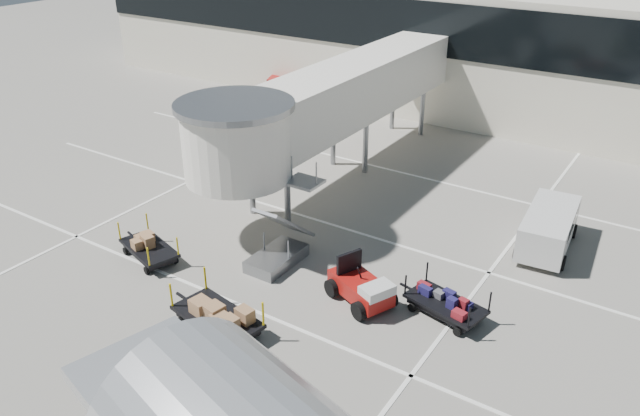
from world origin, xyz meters
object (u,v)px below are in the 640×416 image
at_px(baggage_tug, 362,288).
at_px(suitcase_cart, 445,304).
at_px(box_cart_far, 151,249).
at_px(belt_loader, 294,88).
at_px(minivan, 549,225).
at_px(box_cart_near, 214,316).

relative_size(baggage_tug, suitcase_cart, 0.82).
height_order(suitcase_cart, box_cart_far, same).
xyz_separation_m(suitcase_cart, belt_loader, (-19.60, 18.55, 0.25)).
bearing_deg(suitcase_cart, box_cart_far, -152.76).
bearing_deg(minivan, box_cart_far, -148.11).
xyz_separation_m(baggage_tug, suitcase_cart, (2.86, 0.88, -0.14)).
distance_m(baggage_tug, box_cart_far, 8.85).
distance_m(box_cart_far, minivan, 16.40).
xyz_separation_m(suitcase_cart, minivan, (1.67, 6.86, 0.54)).
xyz_separation_m(box_cart_far, minivan, (13.12, 9.83, 0.51)).
xyz_separation_m(box_cart_near, minivan, (7.86, 11.91, 0.42)).
bearing_deg(belt_loader, box_cart_near, -82.57).
bearing_deg(box_cart_near, belt_loader, 129.91).
height_order(baggage_tug, minivan, baggage_tug).
bearing_deg(baggage_tug, minivan, 83.37).
bearing_deg(box_cart_far, suitcase_cart, 31.51).
bearing_deg(baggage_tug, suitcase_cart, 40.85).
bearing_deg(box_cart_far, baggage_tug, 30.61).
bearing_deg(box_cart_far, minivan, 53.81).
xyz_separation_m(suitcase_cart, box_cart_far, (-11.45, -2.97, 0.03)).
height_order(minivan, belt_loader, belt_loader).
bearing_deg(belt_loader, baggage_tug, -71.42).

